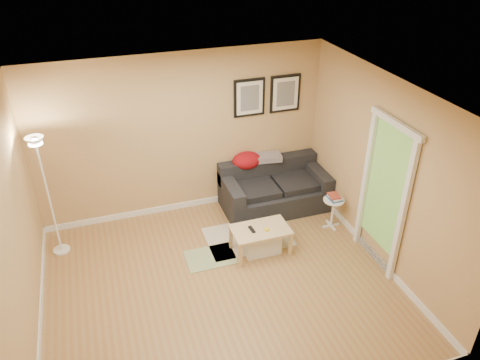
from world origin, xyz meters
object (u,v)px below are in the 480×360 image
(sofa, at_px, (275,188))
(book_stack, at_px, (335,197))
(storage_bin, at_px, (261,241))
(side_table, at_px, (332,213))
(floor_lamp, at_px, (50,201))
(coffee_table, at_px, (260,240))

(sofa, distance_m, book_stack, 1.03)
(storage_bin, relative_size, book_stack, 2.31)
(sofa, height_order, side_table, sofa)
(side_table, bearing_deg, storage_bin, -170.95)
(sofa, relative_size, floor_lamp, 0.93)
(book_stack, bearing_deg, storage_bin, -160.76)
(book_stack, relative_size, floor_lamp, 0.13)
(book_stack, bearing_deg, sofa, 139.60)
(sofa, relative_size, book_stack, 7.34)
(storage_bin, height_order, side_table, side_table)
(side_table, relative_size, floor_lamp, 0.27)
(storage_bin, relative_size, side_table, 1.08)
(sofa, bearing_deg, coffee_table, -121.88)
(sofa, xyz_separation_m, coffee_table, (-0.64, -1.03, -0.17))
(sofa, xyz_separation_m, floor_lamp, (-3.38, -0.09, 0.49))
(coffee_table, height_order, storage_bin, coffee_table)
(sofa, distance_m, side_table, 1.03)
(sofa, xyz_separation_m, storage_bin, (-0.62, -1.00, -0.21))
(floor_lamp, bearing_deg, coffee_table, -18.98)
(storage_bin, bearing_deg, book_stack, 9.66)
(storage_bin, height_order, book_stack, book_stack)
(floor_lamp, bearing_deg, storage_bin, -18.28)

